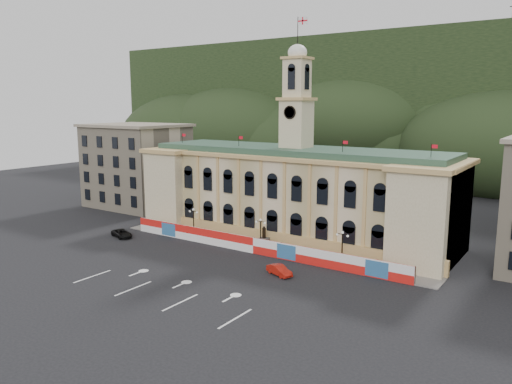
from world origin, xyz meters
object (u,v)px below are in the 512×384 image
Objects in this scene: lamp_center at (261,231)px; red_sedan at (279,270)px; statue at (264,242)px; black_suv at (122,233)px.

lamp_center reaches higher than red_sedan.
black_suv is at bearing -161.83° from statue.
black_suv is (-24.46, -8.03, -0.50)m from statue.
statue reaches higher than red_sedan.
statue is 12.73m from red_sedan.
black_suv is at bearing -163.97° from lamp_center.
lamp_center is (0.00, -1.00, 1.89)m from statue.
red_sedan is (8.62, -8.37, -2.38)m from lamp_center.
red_sedan is (8.62, -9.37, -0.49)m from statue.
lamp_center is at bearing 67.07° from red_sedan.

